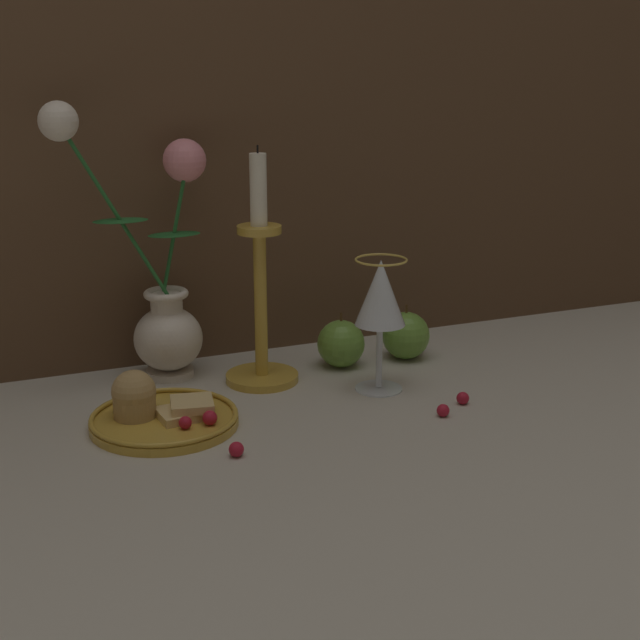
# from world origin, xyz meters

# --- Properties ---
(ground_plane) EXTENTS (2.40, 2.40, 0.00)m
(ground_plane) POSITION_xyz_m (0.00, 0.00, 0.00)
(ground_plane) COLOR #B7B2A3
(ground_plane) RESTS_ON ground
(vase) EXTENTS (0.21, 0.09, 0.37)m
(vase) POSITION_xyz_m (-0.08, 0.17, 0.12)
(vase) COLOR silver
(vase) RESTS_ON ground_plane
(plate_with_pastries) EXTENTS (0.17, 0.17, 0.07)m
(plate_with_pastries) POSITION_xyz_m (-0.12, 0.01, 0.02)
(plate_with_pastries) COLOR gold
(plate_with_pastries) RESTS_ON ground_plane
(wine_glass) EXTENTS (0.07, 0.07, 0.17)m
(wine_glass) POSITION_xyz_m (0.17, 0.02, 0.12)
(wine_glass) COLOR silver
(wine_glass) RESTS_ON ground_plane
(candlestick) EXTENTS (0.10, 0.10, 0.31)m
(candlestick) POSITION_xyz_m (0.04, 0.11, 0.11)
(candlestick) COLOR gold
(candlestick) RESTS_ON ground_plane
(apple_beside_vase) EXTENTS (0.07, 0.07, 0.08)m
(apple_beside_vase) POSITION_xyz_m (0.26, 0.11, 0.03)
(apple_beside_vase) COLOR #669938
(apple_beside_vase) RESTS_ON ground_plane
(apple_near_glass) EXTENTS (0.07, 0.07, 0.08)m
(apple_near_glass) POSITION_xyz_m (0.16, 0.12, 0.03)
(apple_near_glass) COLOR #669938
(apple_near_glass) RESTS_ON ground_plane
(berry_near_plate) EXTENTS (0.02, 0.02, 0.02)m
(berry_near_plate) POSITION_xyz_m (-0.06, -0.11, 0.01)
(berry_near_plate) COLOR #AD192D
(berry_near_plate) RESTS_ON ground_plane
(berry_front_center) EXTENTS (0.02, 0.02, 0.02)m
(berry_front_center) POSITION_xyz_m (0.24, -0.07, 0.01)
(berry_front_center) COLOR #AD192D
(berry_front_center) RESTS_ON ground_plane
(berry_by_glass_stem) EXTENTS (0.02, 0.02, 0.02)m
(berry_by_glass_stem) POSITION_xyz_m (0.20, -0.09, 0.01)
(berry_by_glass_stem) COLOR #AD192D
(berry_by_glass_stem) RESTS_ON ground_plane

